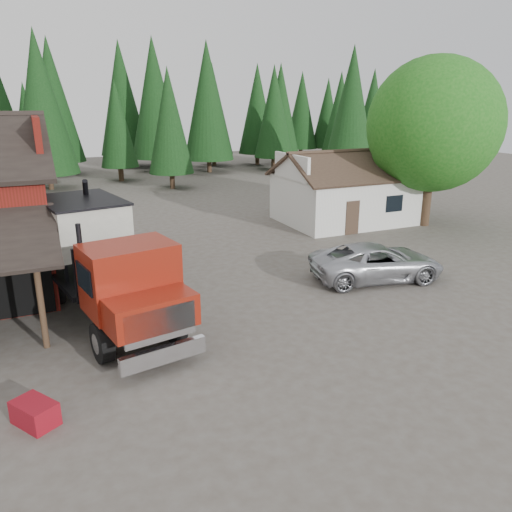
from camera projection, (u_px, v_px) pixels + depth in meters
name	position (u px, v px, depth m)	size (l,w,h in m)	color
ground	(233.00, 342.00, 16.40)	(120.00, 120.00, 0.00)	#4C453B
farmhouse	(346.00, 196.00, 32.29)	(8.60, 6.42, 4.65)	silver
deciduous_tree	(434.00, 130.00, 29.94)	(8.00, 8.00, 10.20)	#382619
conifer_backdrop	(88.00, 175.00, 53.01)	(76.00, 16.00, 16.00)	black
near_pine_b	(169.00, 121.00, 43.12)	(3.96, 3.96, 10.40)	#382619
near_pine_c	(351.00, 108.00, 45.56)	(4.84, 4.84, 12.40)	#382619
near_pine_d	(41.00, 103.00, 42.27)	(5.28, 5.28, 13.40)	#382619
feed_truck	(100.00, 258.00, 17.90)	(4.64, 10.73, 4.69)	black
silver_car	(377.00, 262.00, 21.89)	(2.68, 5.80, 1.61)	#B7BAC0
equip_box	(35.00, 413.00, 12.17)	(0.70, 1.10, 0.60)	maroon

